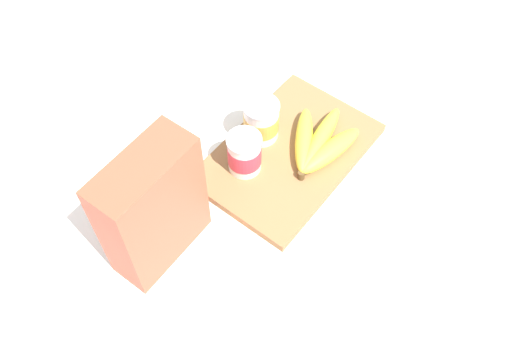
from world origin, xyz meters
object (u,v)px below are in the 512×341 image
yogurt_cup_back (262,120)px  banana_bunch (318,143)px  cereal_box (153,209)px  cutting_board (288,154)px  yogurt_cup_front (244,154)px

yogurt_cup_back → banana_bunch: yogurt_cup_back is taller
yogurt_cup_back → cereal_box: bearing=-178.2°
cutting_board → banana_bunch: banana_bunch is taller
cutting_board → yogurt_cup_back: 0.09m
cereal_box → banana_bunch: (0.33, -0.10, -0.09)m
cereal_box → yogurt_cup_front: 0.22m
yogurt_cup_back → banana_bunch: (0.04, -0.11, -0.02)m
cutting_board → cereal_box: (-0.29, 0.06, 0.11)m
cereal_box → banana_bunch: cereal_box is taller
cereal_box → banana_bunch: size_ratio=1.33×
yogurt_cup_front → cereal_box: bearing=176.1°
cutting_board → yogurt_cup_front: bearing=151.4°
cutting_board → yogurt_cup_front: yogurt_cup_front is taller
cutting_board → cereal_box: 0.32m
cereal_box → yogurt_cup_front: bearing=174.5°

